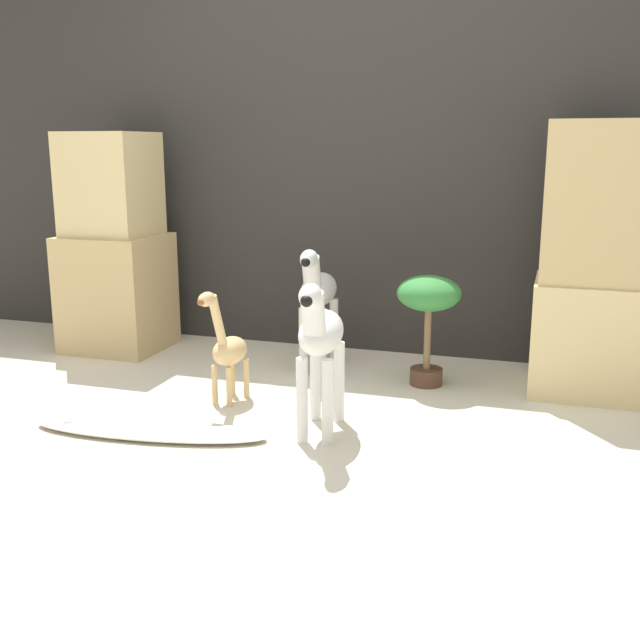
% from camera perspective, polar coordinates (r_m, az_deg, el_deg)
% --- Properties ---
extents(ground_plane, '(14.00, 14.00, 0.00)m').
position_cam_1_polar(ground_plane, '(3.23, -5.28, -9.29)').
color(ground_plane, beige).
extents(wall_back, '(6.40, 0.08, 2.20)m').
position_cam_1_polar(wall_back, '(4.54, 2.61, 11.49)').
color(wall_back, '#2D2B28').
rests_on(wall_back, ground_plane).
extents(rock_pillar_left, '(0.57, 0.52, 1.31)m').
position_cam_1_polar(rock_pillar_left, '(4.72, -15.39, 5.03)').
color(rock_pillar_left, tan).
rests_on(rock_pillar_left, ground_plane).
extents(rock_pillar_right, '(0.57, 0.52, 1.35)m').
position_cam_1_polar(rock_pillar_right, '(3.96, 20.29, 3.97)').
color(rock_pillar_right, '#DBC184').
rests_on(rock_pillar_right, ground_plane).
extents(zebra_right, '(0.23, 0.53, 0.70)m').
position_cam_1_polar(zebra_right, '(3.18, -0.02, -1.48)').
color(zebra_right, silver).
rests_on(zebra_right, ground_plane).
extents(zebra_left, '(0.21, 0.53, 0.70)m').
position_cam_1_polar(zebra_left, '(4.13, -0.18, 1.95)').
color(zebra_left, silver).
rests_on(zebra_left, ground_plane).
extents(giraffe_figurine, '(0.17, 0.37, 0.58)m').
position_cam_1_polar(giraffe_figurine, '(3.65, -7.09, -2.11)').
color(giraffe_figurine, tan).
rests_on(giraffe_figurine, ground_plane).
extents(potted_palm_front, '(0.33, 0.33, 0.58)m').
position_cam_1_polar(potted_palm_front, '(3.89, 8.27, 1.24)').
color(potted_palm_front, '#513323').
rests_on(potted_palm_front, ground_plane).
extents(surfboard, '(1.09, 0.39, 0.09)m').
position_cam_1_polar(surfboard, '(3.39, -13.01, -8.07)').
color(surfboard, silver).
rests_on(surfboard, ground_plane).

